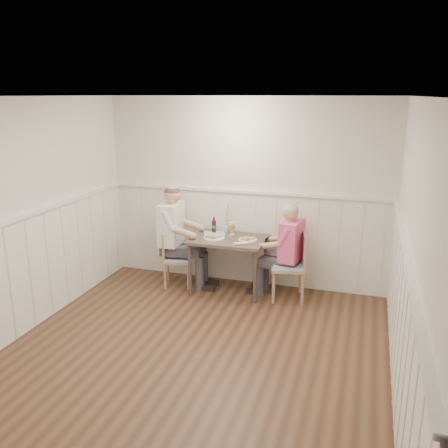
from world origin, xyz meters
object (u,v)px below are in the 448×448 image
chair_right (292,263)px  beer_bottle (214,226)px  chair_left (174,256)px  grass_vase (226,219)px  diner_cream (175,243)px  man_in_pink (288,259)px  dining_table (228,245)px

chair_right → beer_bottle: (-1.15, 0.21, 0.35)m
chair_left → grass_vase: (0.66, 0.34, 0.51)m
diner_cream → grass_vase: (0.66, 0.30, 0.33)m
man_in_pink → diner_cream: (-1.59, -0.01, 0.06)m
man_in_pink → diner_cream: 1.59m
chair_right → man_in_pink: 0.08m
dining_table → man_in_pink: man_in_pink is taller
diner_cream → beer_bottle: diner_cream is taller
chair_left → diner_cream: 0.18m
chair_left → man_in_pink: bearing=1.9°
man_in_pink → beer_bottle: bearing=169.3°
man_in_pink → grass_vase: man_in_pink is taller
chair_left → grass_vase: grass_vase is taller
chair_right → man_in_pink: man_in_pink is taller
diner_cream → grass_vase: 0.79m
chair_left → diner_cream: diner_cream is taller
dining_table → beer_bottle: beer_bottle is taller
dining_table → diner_cream: diner_cream is taller
dining_table → grass_vase: bearing=113.0°
chair_right → beer_bottle: bearing=169.6°
chair_right → grass_vase: grass_vase is taller
dining_table → beer_bottle: size_ratio=4.49×
man_in_pink → beer_bottle: (-1.09, 0.21, 0.30)m
dining_table → diner_cream: (-0.78, -0.02, -0.05)m
grass_vase → chair_left: bearing=-153.1°
chair_right → man_in_pink: size_ratio=0.70×
man_in_pink → diner_cream: size_ratio=0.90×
chair_left → grass_vase: 0.90m
chair_right → dining_table: bearing=179.4°
diner_cream → grass_vase: diner_cream is taller
beer_bottle → grass_vase: size_ratio=0.52×
dining_table → chair_left: bearing=-176.0°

